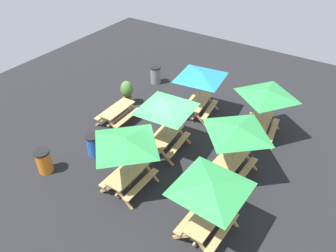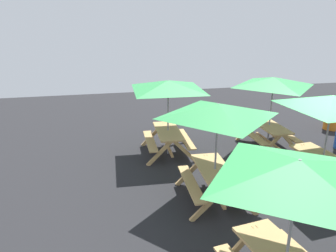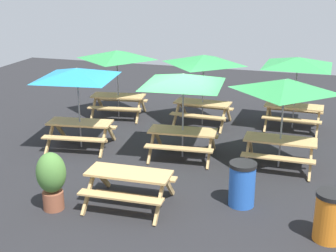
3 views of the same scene
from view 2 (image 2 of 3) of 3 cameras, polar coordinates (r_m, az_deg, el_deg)
ground_plane at (r=9.11m, az=25.57°, el=-9.84°), size 24.14×24.14×0.00m
picnic_table_0 at (r=4.67m, az=21.56°, el=-8.95°), size 2.26×2.26×2.34m
picnic_table_1 at (r=9.64m, az=0.00°, el=6.15°), size 2.83×2.83×2.34m
picnic_table_2 at (r=10.66m, az=17.84°, el=6.46°), size 2.02×2.02×2.34m
picnic_table_3 at (r=8.65m, az=26.56°, el=2.77°), size 2.82×2.82×2.34m
picnic_table_4 at (r=7.12m, az=8.62°, el=1.50°), size 2.10×2.10×2.34m
trash_bin_orange at (r=13.76m, az=26.71°, el=1.48°), size 0.59×0.59×0.98m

